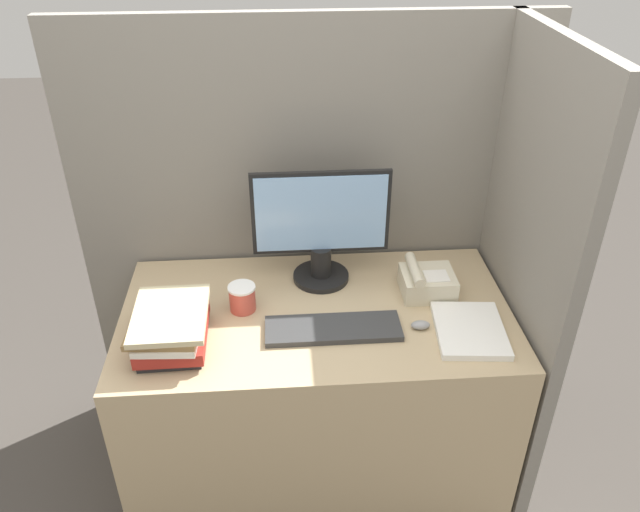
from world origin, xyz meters
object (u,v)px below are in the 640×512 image
keyboard (333,329)px  desk_telephone (426,282)px  monitor (321,230)px  mouse (420,325)px  coffee_cup (242,298)px  book_stack (171,328)px

keyboard → desk_telephone: bearing=29.0°
monitor → desk_telephone: monitor is taller
mouse → coffee_cup: bearing=165.7°
desk_telephone → coffee_cup: bearing=-175.5°
mouse → book_stack: book_stack is taller
keyboard → book_stack: 0.51m
keyboard → coffee_cup: (-0.30, 0.14, 0.04)m
monitor → desk_telephone: 0.41m
keyboard → desk_telephone: size_ratio=2.41×
mouse → coffee_cup: (-0.58, 0.15, 0.03)m
keyboard → mouse: bearing=-1.4°
coffee_cup → monitor: bearing=31.2°
monitor → mouse: 0.48m
monitor → desk_telephone: bearing=-18.1°
coffee_cup → keyboard: bearing=-25.5°
coffee_cup → book_stack: book_stack is taller
keyboard → coffee_cup: coffee_cup is taller
mouse → keyboard: bearing=178.6°
monitor → mouse: monitor is taller
mouse → coffee_cup: 0.60m
coffee_cup → desk_telephone: (0.64, 0.05, -0.00)m
keyboard → mouse: size_ratio=7.06×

